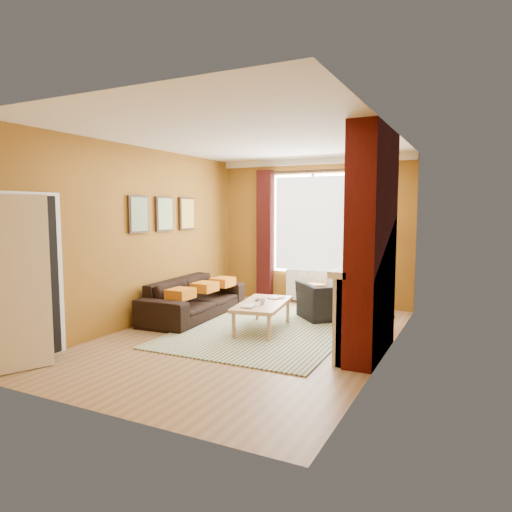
% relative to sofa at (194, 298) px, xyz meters
% --- Properties ---
extents(ground, '(5.50, 5.50, 0.00)m').
position_rel_sofa_xyz_m(ground, '(1.42, -0.74, -0.33)').
color(ground, brown).
rests_on(ground, ground).
extents(room_walls, '(3.82, 5.54, 2.83)m').
position_rel_sofa_xyz_m(room_walls, '(2.05, -0.46, 1.05)').
color(room_walls, '#8A5B1A').
rests_on(room_walls, ground).
extents(striped_rug, '(2.46, 3.36, 0.02)m').
position_rel_sofa_xyz_m(striped_rug, '(1.47, -0.22, -0.32)').
color(striped_rug, '#33418E').
rests_on(striped_rug, ground).
extents(sofa, '(1.00, 2.28, 0.65)m').
position_rel_sofa_xyz_m(sofa, '(0.00, 0.00, 0.00)').
color(sofa, black).
rests_on(sofa, ground).
extents(armchair, '(1.27, 1.26, 0.62)m').
position_rel_sofa_xyz_m(armchair, '(2.14, 0.84, -0.02)').
color(armchair, black).
rests_on(armchair, ground).
extents(coffee_table, '(0.85, 1.38, 0.43)m').
position_rel_sofa_xyz_m(coffee_table, '(1.43, -0.29, 0.06)').
color(coffee_table, tan).
rests_on(coffee_table, ground).
extents(wicker_stool, '(0.45, 0.45, 0.44)m').
position_rel_sofa_xyz_m(wicker_stool, '(1.61, 1.66, -0.10)').
color(wicker_stool, '#9D6D44').
rests_on(wicker_stool, ground).
extents(floor_lamp, '(0.32, 0.32, 1.67)m').
position_rel_sofa_xyz_m(floor_lamp, '(2.97, 1.42, 0.99)').
color(floor_lamp, black).
rests_on(floor_lamp, ground).
extents(book_a, '(0.21, 0.26, 0.02)m').
position_rel_sofa_xyz_m(book_a, '(1.30, -0.69, 0.11)').
color(book_a, '#999999').
rests_on(book_a, coffee_table).
extents(book_b, '(0.24, 0.29, 0.02)m').
position_rel_sofa_xyz_m(book_b, '(1.39, 0.12, 0.11)').
color(book_b, '#999999').
rests_on(book_b, coffee_table).
extents(mug, '(0.10, 0.10, 0.09)m').
position_rel_sofa_xyz_m(mug, '(1.50, -0.44, 0.15)').
color(mug, '#999999').
rests_on(mug, coffee_table).
extents(tv_remote, '(0.09, 0.17, 0.02)m').
position_rel_sofa_xyz_m(tv_remote, '(1.30, -0.19, 0.11)').
color(tv_remote, '#28282B').
rests_on(tv_remote, coffee_table).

